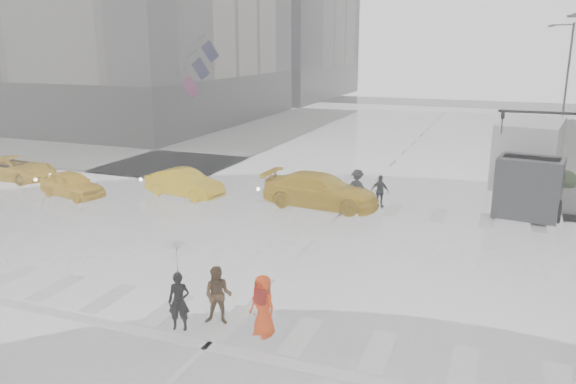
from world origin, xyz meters
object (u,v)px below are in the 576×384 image
at_px(pedestrian_brown, 218,296).
at_px(pedestrian_orange, 263,305).
at_px(taxi_front, 72,184).
at_px(taxi_mid, 185,183).
at_px(box_truck, 529,161).
at_px(traffic_signal_pole, 571,142).

xyz_separation_m(pedestrian_brown, pedestrian_orange, (1.35, -0.14, 0.02)).
distance_m(taxi_front, taxi_mid, 5.44).
height_order(taxi_mid, box_truck, box_truck).
bearing_deg(taxi_front, traffic_signal_pole, -62.83).
relative_size(taxi_mid, box_truck, 0.57).
bearing_deg(box_truck, traffic_signal_pole, -35.66).
distance_m(traffic_signal_pole, taxi_front, 22.76).
bearing_deg(box_truck, taxi_mid, -154.50).
distance_m(pedestrian_orange, taxi_mid, 14.13).
height_order(traffic_signal_pole, taxi_mid, traffic_signal_pole).
bearing_deg(traffic_signal_pole, taxi_mid, -168.67).
relative_size(traffic_signal_pole, taxi_front, 1.22).
bearing_deg(taxi_front, pedestrian_brown, -111.28).
xyz_separation_m(taxi_front, box_truck, (20.44, 6.88, 1.37)).
distance_m(taxi_mid, box_truck, 16.20).
distance_m(pedestrian_orange, taxi_front, 16.58).
bearing_deg(pedestrian_orange, taxi_mid, 151.99).
xyz_separation_m(pedestrian_orange, box_truck, (6.42, 15.73, 1.17)).
distance_m(pedestrian_brown, taxi_front, 15.37).
relative_size(pedestrian_brown, taxi_mid, 0.40).
distance_m(traffic_signal_pole, pedestrian_brown, 17.10).
xyz_separation_m(traffic_signal_pole, pedestrian_orange, (-7.93, -14.29, -2.39)).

